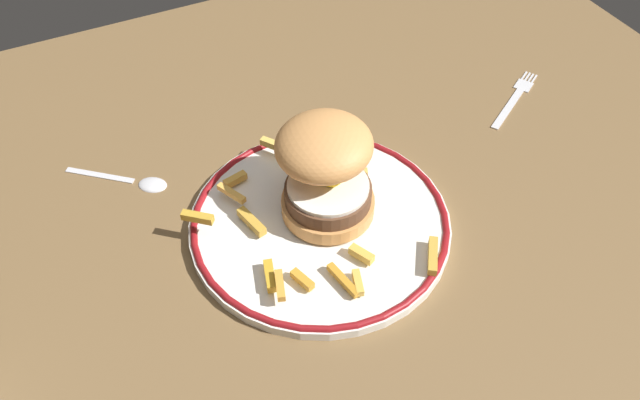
{
  "coord_description": "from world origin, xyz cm",
  "views": [
    {
      "loc": [
        -19.41,
        -47.23,
        56.76
      ],
      "look_at": [
        1.76,
        -4.19,
        4.6
      ],
      "focal_mm": 36.18,
      "sensor_mm": 36.0,
      "label": 1
    }
  ],
  "objects_px": {
    "fork": "(515,98)",
    "burger": "(326,168)",
    "spoon": "(141,181)",
    "dinner_plate": "(320,222)"
  },
  "relations": [
    {
      "from": "dinner_plate",
      "to": "spoon",
      "type": "xyz_separation_m",
      "value": [
        -0.17,
        0.16,
        -0.0
      ]
    },
    {
      "from": "spoon",
      "to": "fork",
      "type": "bearing_deg",
      "value": -7.67
    },
    {
      "from": "fork",
      "to": "burger",
      "type": "bearing_deg",
      "value": -167.89
    },
    {
      "from": "burger",
      "to": "fork",
      "type": "xyz_separation_m",
      "value": [
        0.33,
        0.07,
        -0.07
      ]
    },
    {
      "from": "fork",
      "to": "spoon",
      "type": "distance_m",
      "value": 0.52
    },
    {
      "from": "burger",
      "to": "spoon",
      "type": "relative_size",
      "value": 1.24
    },
    {
      "from": "dinner_plate",
      "to": "burger",
      "type": "xyz_separation_m",
      "value": [
        0.02,
        0.02,
        0.06
      ]
    },
    {
      "from": "dinner_plate",
      "to": "fork",
      "type": "height_order",
      "value": "dinner_plate"
    },
    {
      "from": "burger",
      "to": "fork",
      "type": "relative_size",
      "value": 1.08
    },
    {
      "from": "burger",
      "to": "fork",
      "type": "height_order",
      "value": "burger"
    }
  ]
}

